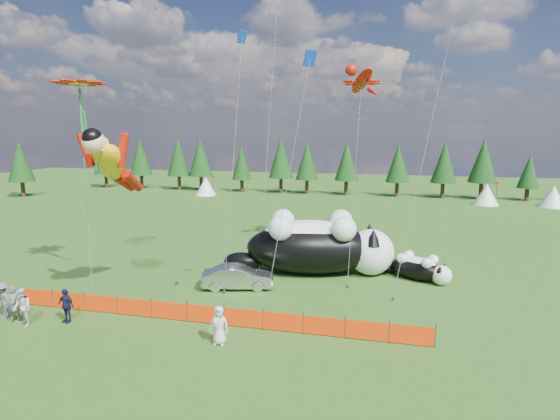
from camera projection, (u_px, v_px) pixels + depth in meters
name	position (u px, v px, depth m)	size (l,w,h in m)	color
ground	(226.00, 302.00, 24.95)	(160.00, 160.00, 0.00)	#10390A
safety_fence	(205.00, 314.00, 21.99)	(22.06, 0.06, 1.10)	#262626
tree_line	(327.00, 169.00, 67.37)	(90.00, 4.00, 8.00)	black
festival_tents	(401.00, 192.00, 60.55)	(50.00, 3.20, 2.80)	white
cat_large	(318.00, 245.00, 29.68)	(11.64, 5.47, 4.22)	black
cat_small	(420.00, 268.00, 28.47)	(4.43, 3.14, 1.73)	black
car	(238.00, 277.00, 26.96)	(1.53, 4.38, 1.44)	silver
spectator_a	(14.00, 304.00, 22.16)	(0.68, 0.45, 1.87)	#59595E
spectator_b	(22.00, 307.00, 21.62)	(0.96, 0.56, 1.97)	silver
spectator_c	(66.00, 305.00, 22.11)	(1.05, 0.54, 1.78)	#141639
spectator_d	(2.00, 300.00, 22.65)	(1.23, 0.63, 1.90)	#59595E
spectator_e	(219.00, 325.00, 19.81)	(0.89, 0.58, 1.82)	silver
superhero_kite	(112.00, 163.00, 23.57)	(5.94, 6.48, 10.40)	#F7B50D
gecko_kite	(362.00, 81.00, 32.75)	(4.67, 11.49, 15.56)	#B41509
flower_kite	(79.00, 86.00, 25.73)	(4.27, 5.23, 12.86)	#B41509
diamond_kite_a	(242.00, 46.00, 27.35)	(0.79, 4.72, 16.40)	#0C3BB9
diamond_kite_c	(308.00, 71.00, 20.07)	(2.58, 1.67, 13.65)	#0C3BB9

